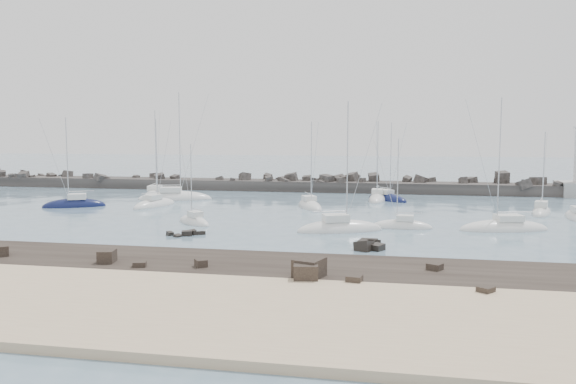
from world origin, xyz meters
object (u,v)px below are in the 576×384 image
Objects in this scene: sailboat_6 at (377,200)px; sailboat_4 at (175,199)px; sailboat_3 at (155,205)px; sailboat_8 at (387,199)px; sailboat_12 at (541,213)px; sailboat_1 at (156,195)px; sailboat_13 at (310,207)px; sailboat_11 at (504,229)px; sailboat_9 at (402,227)px; sailboat_5 at (194,222)px; sailboat_2 at (74,206)px; sailboat_7 at (340,230)px.

sailboat_4 is at bearing -171.52° from sailboat_6.
sailboat_3 is 34.98m from sailboat_8.
sailboat_8 reaches higher than sailboat_12.
sailboat_1 is 1.15× the size of sailboat_6.
sailboat_12 is at bearing -1.40° from sailboat_13.
sailboat_3 is 33.32m from sailboat_6.
sailboat_11 is at bearing -117.10° from sailboat_12.
sailboat_4 is 40.10m from sailboat_9.
sailboat_8 reaches higher than sailboat_5.
sailboat_6 reaches higher than sailboat_12.
sailboat_12 is at bearing -6.86° from sailboat_4.
sailboat_2 is 1.06× the size of sailboat_13.
sailboat_11 is (12.62, -25.24, -0.01)m from sailboat_8.
sailboat_2 reaches higher than sailboat_6.
sailboat_5 is at bearing -176.70° from sailboat_9.
sailboat_9 is at bearing -11.99° from sailboat_2.
sailboat_11 is (14.09, -24.47, -0.02)m from sailboat_6.
sailboat_1 is at bearing 140.04° from sailboat_7.
sailboat_6 is at bearing 20.41° from sailboat_2.
sailboat_5 is (16.15, -25.70, -0.01)m from sailboat_1.
sailboat_8 is 25.89m from sailboat_9.
sailboat_4 is at bearing -170.57° from sailboat_8.
sailboat_3 is 0.75× the size of sailboat_4.
sailboat_6 is (41.59, 15.48, -0.01)m from sailboat_2.
sailboat_1 is 13.36m from sailboat_3.
sailboat_1 is at bearing -177.77° from sailboat_8.
sailboat_3 is at bearing 160.49° from sailboat_9.
sailboat_6 is 28.49m from sailboat_7.
sailboat_4 is 1.69× the size of sailboat_9.
sailboat_2 is 44.38m from sailboat_6.
sailboat_4 is 31.41m from sailboat_6.
sailboat_8 is 1.23× the size of sailboat_9.
sailboat_11 reaches higher than sailboat_7.
sailboat_12 is (57.04, -10.22, 0.01)m from sailboat_1.
sailboat_6 is 0.90× the size of sailboat_7.
sailboat_8 is 1.13× the size of sailboat_12.
sailboat_6 reaches higher than sailboat_13.
sailboat_2 is at bearing -175.82° from sailboat_12.
sailboat_4 is (-0.37, 8.31, 0.00)m from sailboat_3.
sailboat_2 is 24.31m from sailboat_5.
sailboat_3 is 51.78m from sailboat_12.
sailboat_11 is (50.10, -23.79, -0.01)m from sailboat_1.
sailboat_13 is at bearing 129.78° from sailboat_9.
sailboat_7 reaches higher than sailboat_9.
sailboat_3 reaches higher than sailboat_13.
sailboat_4 is (10.52, 10.85, -0.01)m from sailboat_2.
sailboat_12 is (24.05, 17.43, 0.01)m from sailboat_7.
sailboat_7 is 29.70m from sailboat_12.
sailboat_3 is at bearing 128.89° from sailboat_5.
sailboat_9 is (45.04, -9.56, -0.03)m from sailboat_2.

